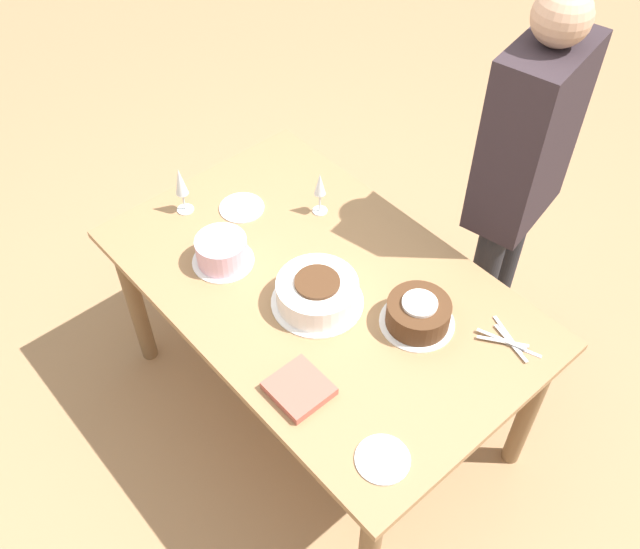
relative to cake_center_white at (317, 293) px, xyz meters
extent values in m
plane|color=#A87F56|center=(0.06, -0.06, -0.83)|extent=(12.00, 12.00, 0.00)
cube|color=#9E754C|center=(0.06, -0.06, -0.07)|extent=(1.57, 0.98, 0.03)
cylinder|color=brown|center=(-0.65, -0.48, -0.45)|extent=(0.07, 0.07, 0.75)
cylinder|color=brown|center=(0.77, -0.48, -0.45)|extent=(0.07, 0.07, 0.75)
cylinder|color=brown|center=(0.77, 0.35, -0.45)|extent=(0.07, 0.07, 0.75)
cylinder|color=white|center=(0.00, 0.00, -0.05)|extent=(0.32, 0.32, 0.01)
cylinder|color=white|center=(0.00, 0.00, 0.00)|extent=(0.28, 0.28, 0.09)
cylinder|color=#4C2D19|center=(0.00, 0.00, 0.05)|extent=(0.16, 0.16, 0.01)
cylinder|color=white|center=(-0.29, -0.19, -0.05)|extent=(0.26, 0.26, 0.01)
cylinder|color=#4C2D19|center=(-0.29, -0.19, 0.00)|extent=(0.22, 0.22, 0.09)
cylinder|color=white|center=(-0.29, -0.19, 0.05)|extent=(0.12, 0.12, 0.01)
cylinder|color=white|center=(0.37, 0.13, -0.05)|extent=(0.23, 0.23, 0.01)
cylinder|color=#E5B2C6|center=(0.37, 0.13, 0.01)|extent=(0.19, 0.19, 0.10)
cylinder|color=silver|center=(0.34, -0.31, -0.05)|extent=(0.06, 0.06, 0.00)
cylinder|color=silver|center=(0.34, -0.31, 0.00)|extent=(0.01, 0.01, 0.09)
cone|color=silver|center=(0.34, -0.31, 0.09)|extent=(0.05, 0.05, 0.09)
cylinder|color=silver|center=(0.69, 0.08, -0.05)|extent=(0.07, 0.07, 0.00)
cylinder|color=silver|center=(0.69, 0.08, 0.00)|extent=(0.01, 0.01, 0.08)
cone|color=silver|center=(0.69, 0.08, 0.09)|extent=(0.05, 0.05, 0.12)
cylinder|color=silver|center=(-0.57, 0.25, -0.05)|extent=(0.16, 0.16, 0.01)
cylinder|color=silver|center=(0.56, -0.09, -0.05)|extent=(0.18, 0.18, 0.01)
cube|color=silver|center=(-0.58, -0.36, -0.05)|extent=(0.16, 0.07, 0.00)
cube|color=silver|center=(-0.53, -0.38, -0.05)|extent=(0.16, 0.07, 0.00)
cube|color=silver|center=(-0.56, -0.36, -0.04)|extent=(0.17, 0.05, 0.00)
cube|color=silver|center=(-0.54, -0.34, -0.04)|extent=(0.15, 0.11, 0.00)
cube|color=silver|center=(-0.53, -0.34, -0.04)|extent=(0.16, 0.07, 0.00)
cube|color=#B75B4C|center=(-0.24, 0.28, -0.04)|extent=(0.18, 0.17, 0.03)
cylinder|color=#232328|center=(-0.15, -0.94, -0.41)|extent=(0.11, 0.11, 0.82)
cylinder|color=#232328|center=(-0.19, -0.73, -0.41)|extent=(0.11, 0.11, 0.82)
cube|color=#2D2328|center=(-0.17, -0.83, 0.34)|extent=(0.30, 0.44, 0.69)
sphere|color=tan|center=(-0.17, -0.83, 0.78)|extent=(0.19, 0.19, 0.19)
camera|label=1|loc=(-1.20, 1.04, 1.84)|focal=40.00mm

